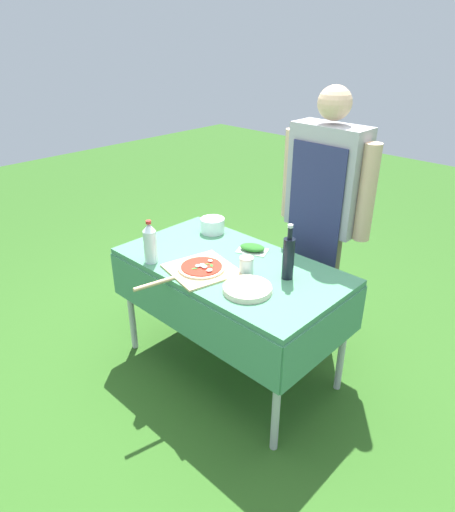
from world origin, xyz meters
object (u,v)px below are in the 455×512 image
object	(u,v)px
prep_table	(230,276)
pizza_on_peel	(199,269)
person_cook	(324,204)
herb_container	(252,248)
mixing_tub	(213,225)
plate_stack	(247,289)
sauce_jar	(246,266)
water_bottle	(150,243)
oil_bottle	(288,257)

from	to	relation	value
prep_table	pizza_on_peel	bearing A→B (deg)	-107.32
person_cook	herb_container	world-z (taller)	person_cook
mixing_tub	plate_stack	bearing A→B (deg)	-31.42
mixing_tub	plate_stack	size ratio (longest dim) A/B	0.62
pizza_on_peel	herb_container	size ratio (longest dim) A/B	2.87
herb_container	sauce_jar	bearing A→B (deg)	-55.77
prep_table	sauce_jar	size ratio (longest dim) A/B	13.89
herb_container	mixing_tub	world-z (taller)	mixing_tub
prep_table	mixing_tub	bearing A→B (deg)	148.14
mixing_tub	sauce_jar	xyz separation A→B (m)	(0.55, -0.27, -0.01)
person_cook	sauce_jar	xyz separation A→B (m)	(-0.06, -0.66, -0.21)
person_cook	pizza_on_peel	size ratio (longest dim) A/B	2.79
person_cook	sauce_jar	size ratio (longest dim) A/B	17.41
plate_stack	sauce_jar	distance (m)	0.20
water_bottle	herb_container	xyz separation A→B (m)	(0.34, 0.52, -0.10)
oil_bottle	mixing_tub	world-z (taller)	oil_bottle
prep_table	water_bottle	bearing A→B (deg)	-138.81
water_bottle	sauce_jar	distance (m)	0.58
plate_stack	mixing_tub	bearing A→B (deg)	148.58
plate_stack	water_bottle	bearing A→B (deg)	-167.72
oil_bottle	mixing_tub	distance (m)	0.77
oil_bottle	pizza_on_peel	bearing A→B (deg)	-145.01
mixing_tub	herb_container	bearing A→B (deg)	-5.73
oil_bottle	herb_container	distance (m)	0.39
prep_table	water_bottle	world-z (taller)	water_bottle
prep_table	person_cook	world-z (taller)	person_cook
plate_stack	sauce_jar	xyz separation A→B (m)	(-0.14, 0.15, 0.03)
oil_bottle	prep_table	bearing A→B (deg)	-165.04
sauce_jar	mixing_tub	bearing A→B (deg)	153.53
prep_table	sauce_jar	xyz separation A→B (m)	(0.15, -0.02, 0.13)
sauce_jar	pizza_on_peel	bearing A→B (deg)	-140.93
prep_table	oil_bottle	distance (m)	0.42
herb_container	plate_stack	bearing A→B (deg)	-52.09
prep_table	sauce_jar	distance (m)	0.20
herb_container	mixing_tub	size ratio (longest dim) A/B	1.33
prep_table	herb_container	world-z (taller)	herb_container
oil_bottle	water_bottle	distance (m)	0.80
person_cook	mixing_tub	bearing A→B (deg)	33.47
oil_bottle	mixing_tub	xyz separation A→B (m)	(-0.75, 0.16, -0.08)
sauce_jar	water_bottle	bearing A→B (deg)	-150.34
water_bottle	mixing_tub	distance (m)	0.56
pizza_on_peel	herb_container	bearing A→B (deg)	96.30
prep_table	water_bottle	xyz separation A→B (m)	(-0.35, -0.31, 0.21)
oil_bottle	plate_stack	xyz separation A→B (m)	(-0.06, -0.26, -0.11)
person_cook	pizza_on_peel	world-z (taller)	person_cook
prep_table	plate_stack	world-z (taller)	plate_stack
person_cook	plate_stack	xyz separation A→B (m)	(0.08, -0.80, -0.23)
herb_container	plate_stack	xyz separation A→B (m)	(0.30, -0.38, -0.01)
plate_stack	sauce_jar	bearing A→B (deg)	133.17
oil_bottle	herb_container	bearing A→B (deg)	161.60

